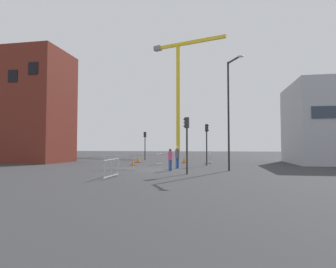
{
  "coord_description": "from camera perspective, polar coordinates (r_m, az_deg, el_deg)",
  "views": [
    {
      "loc": [
        4.77,
        -21.06,
        1.81
      ],
      "look_at": [
        0.0,
        5.15,
        3.01
      ],
      "focal_mm": 29.45,
      "sensor_mm": 36.0,
      "label": 1
    }
  ],
  "objects": [
    {
      "name": "ground",
      "position": [
        21.67,
        -2.46,
        -7.37
      ],
      "size": [
        160.0,
        160.0,
        0.0
      ],
      "primitive_type": "plane",
      "color": "#333335"
    },
    {
      "name": "brick_building",
      "position": [
        35.36,
        -26.28,
        5.01
      ],
      "size": [
        7.84,
        6.32,
        12.63
      ],
      "color": "maroon",
      "rests_on": "ground"
    },
    {
      "name": "construction_crane",
      "position": [
        68.02,
        2.41,
        10.97
      ],
      "size": [
        17.95,
        6.03,
        27.21
      ],
      "color": "yellow",
      "rests_on": "ground"
    },
    {
      "name": "streetlamp_tall",
      "position": [
        21.0,
        12.7,
        5.65
      ],
      "size": [
        1.08,
        1.74,
        8.19
      ],
      "color": "#232326",
      "rests_on": "ground"
    },
    {
      "name": "traffic_light_corner",
      "position": [
        18.1,
        3.91,
        -0.34
      ],
      "size": [
        0.38,
        0.26,
        3.72
      ],
      "color": "#2D2D30",
      "rests_on": "ground"
    },
    {
      "name": "traffic_light_near",
      "position": [
        36.84,
        -4.79,
        -1.46
      ],
      "size": [
        0.38,
        0.27,
        3.74
      ],
      "color": "#232326",
      "rests_on": "ground"
    },
    {
      "name": "traffic_light_median",
      "position": [
        26.29,
        8.01,
        -0.76
      ],
      "size": [
        0.37,
        0.25,
        3.92
      ],
      "color": "#232326",
      "rests_on": "ground"
    },
    {
      "name": "pedestrian_walking",
      "position": [
        20.52,
        0.46,
        -4.98
      ],
      "size": [
        0.34,
        0.34,
        1.64
      ],
      "color": "#33519E",
      "rests_on": "ground"
    },
    {
      "name": "pedestrian_waiting",
      "position": [
        22.71,
        1.92,
        -4.5
      ],
      "size": [
        0.34,
        0.34,
        1.8
      ],
      "color": "#33519E",
      "rests_on": "ground"
    },
    {
      "name": "safety_barrier_mid_span",
      "position": [
        21.61,
        -10.17,
        -5.85
      ],
      "size": [
        2.59,
        0.17,
        1.08
      ],
      "color": "#B2B5BA",
      "rests_on": "ground"
    },
    {
      "name": "safety_barrier_front",
      "position": [
        27.63,
        -1.85,
        -5.16
      ],
      "size": [
        0.13,
        2.54,
        1.08
      ],
      "color": "#9EA0A5",
      "rests_on": "ground"
    },
    {
      "name": "safety_barrier_rear",
      "position": [
        16.44,
        -11.64,
        -6.88
      ],
      "size": [
        0.11,
        2.39,
        1.08
      ],
      "color": "#B2B5BA",
      "rests_on": "ground"
    },
    {
      "name": "safety_barrier_left_run",
      "position": [
        29.94,
        8.7,
        -4.93
      ],
      "size": [
        0.37,
        2.48,
        1.08
      ],
      "color": "#B2B5BA",
      "rests_on": "ground"
    },
    {
      "name": "traffic_cone_by_barrier",
      "position": [
        30.46,
        3.39,
        -5.48
      ],
      "size": [
        0.57,
        0.57,
        0.58
      ],
      "color": "black",
      "rests_on": "ground"
    },
    {
      "name": "traffic_cone_orange",
      "position": [
        26.81,
        -7.28,
        -5.97
      ],
      "size": [
        0.47,
        0.47,
        0.47
      ],
      "color": "black",
      "rests_on": "ground"
    },
    {
      "name": "traffic_cone_striped",
      "position": [
        31.06,
        -6.21,
        -5.33
      ],
      "size": [
        0.66,
        0.66,
        0.67
      ],
      "color": "black",
      "rests_on": "ground"
    }
  ]
}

